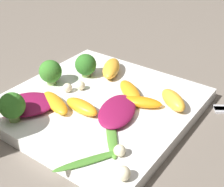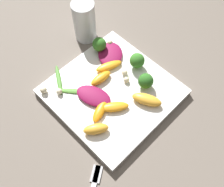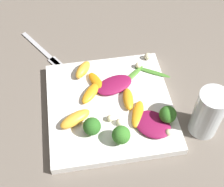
% 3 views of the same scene
% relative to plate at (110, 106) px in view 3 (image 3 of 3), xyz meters
% --- Properties ---
extents(ground_plane, '(2.40, 2.40, 0.00)m').
position_rel_plate_xyz_m(ground_plane, '(0.00, 0.00, -0.01)').
color(ground_plane, '#6B6056').
extents(plate, '(0.27, 0.27, 0.02)m').
position_rel_plate_xyz_m(plate, '(0.00, 0.00, 0.00)').
color(plate, white).
rests_on(plate, ground_plane).
extents(drinking_glass, '(0.06, 0.06, 0.12)m').
position_rel_plate_xyz_m(drinking_glass, '(0.08, 0.19, 0.05)').
color(drinking_glass, white).
rests_on(drinking_glass, ground_plane).
extents(fork, '(0.15, 0.10, 0.01)m').
position_rel_plate_xyz_m(fork, '(-0.20, -0.14, -0.01)').
color(fork, '#B2B2B7').
rests_on(fork, ground_plane).
extents(radicchio_leaf_0, '(0.10, 0.10, 0.01)m').
position_rel_plate_xyz_m(radicchio_leaf_0, '(0.07, 0.08, 0.02)').
color(radicchio_leaf_0, maroon).
rests_on(radicchio_leaf_0, plate).
extents(radicchio_leaf_1, '(0.08, 0.10, 0.01)m').
position_rel_plate_xyz_m(radicchio_leaf_1, '(-0.05, 0.02, 0.02)').
color(radicchio_leaf_1, maroon).
rests_on(radicchio_leaf_1, plate).
extents(orange_segment_0, '(0.06, 0.03, 0.02)m').
position_rel_plate_xyz_m(orange_segment_0, '(0.00, 0.04, 0.02)').
color(orange_segment_0, orange).
rests_on(orange_segment_0, plate).
extents(orange_segment_1, '(0.07, 0.05, 0.01)m').
position_rel_plate_xyz_m(orange_segment_1, '(0.04, 0.05, 0.02)').
color(orange_segment_1, orange).
rests_on(orange_segment_1, plate).
extents(orange_segment_2, '(0.06, 0.04, 0.01)m').
position_rel_plate_xyz_m(orange_segment_2, '(-0.06, -0.02, 0.02)').
color(orange_segment_2, orange).
rests_on(orange_segment_2, plate).
extents(orange_segment_3, '(0.06, 0.08, 0.02)m').
position_rel_plate_xyz_m(orange_segment_3, '(0.03, -0.08, 0.02)').
color(orange_segment_3, '#FCAD33').
rests_on(orange_segment_3, plate).
extents(orange_segment_4, '(0.06, 0.05, 0.02)m').
position_rel_plate_xyz_m(orange_segment_4, '(-0.10, -0.05, 0.02)').
color(orange_segment_4, '#FCAD33').
rests_on(orange_segment_4, plate).
extents(orange_segment_5, '(0.07, 0.06, 0.01)m').
position_rel_plate_xyz_m(orange_segment_5, '(-0.03, -0.04, 0.02)').
color(orange_segment_5, orange).
rests_on(orange_segment_5, plate).
extents(broccoli_floret_0, '(0.04, 0.04, 0.04)m').
position_rel_plate_xyz_m(broccoli_floret_0, '(0.07, -0.05, 0.03)').
color(broccoli_floret_0, '#7A9E51').
rests_on(broccoli_floret_0, plate).
extents(broccoli_floret_1, '(0.04, 0.04, 0.04)m').
position_rel_plate_xyz_m(broccoli_floret_1, '(0.09, 0.01, 0.03)').
color(broccoli_floret_1, '#84AD5B').
rests_on(broccoli_floret_1, plate).
extents(broccoli_floret_2, '(0.04, 0.04, 0.04)m').
position_rel_plate_xyz_m(broccoli_floret_2, '(0.06, 0.11, 0.03)').
color(broccoli_floret_2, '#7A9E51').
rests_on(broccoli_floret_2, plate).
extents(arugula_sprig_0, '(0.07, 0.08, 0.00)m').
position_rel_plate_xyz_m(arugula_sprig_0, '(-0.07, 0.06, 0.01)').
color(arugula_sprig_0, '#518E33').
rests_on(arugula_sprig_0, plate).
extents(arugula_sprig_1, '(0.06, 0.08, 0.00)m').
position_rel_plate_xyz_m(arugula_sprig_1, '(-0.07, 0.11, 0.01)').
color(arugula_sprig_1, '#47842D').
rests_on(arugula_sprig_1, plate).
extents(macadamia_nut_0, '(0.01, 0.01, 0.01)m').
position_rel_plate_xyz_m(macadamia_nut_0, '(-0.10, 0.08, 0.02)').
color(macadamia_nut_0, beige).
rests_on(macadamia_nut_0, plate).
extents(macadamia_nut_1, '(0.02, 0.02, 0.02)m').
position_rel_plate_xyz_m(macadamia_nut_1, '(0.05, 0.01, 0.02)').
color(macadamia_nut_1, beige).
rests_on(macadamia_nut_1, plate).
extents(macadamia_nut_2, '(0.02, 0.02, 0.02)m').
position_rel_plate_xyz_m(macadamia_nut_2, '(-0.12, 0.11, 0.02)').
color(macadamia_nut_2, beige).
rests_on(macadamia_nut_2, plate).
extents(macadamia_nut_3, '(0.02, 0.02, 0.02)m').
position_rel_plate_xyz_m(macadamia_nut_3, '(0.10, 0.11, 0.02)').
color(macadamia_nut_3, beige).
rests_on(macadamia_nut_3, plate).
extents(macadamia_nut_4, '(0.01, 0.01, 0.01)m').
position_rel_plate_xyz_m(macadamia_nut_4, '(0.04, -0.01, 0.02)').
color(macadamia_nut_4, beige).
rests_on(macadamia_nut_4, plate).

